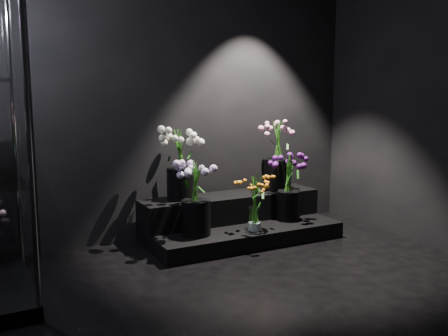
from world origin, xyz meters
TOP-DOWN VIEW (x-y plane):
  - floor at (0.00, 0.00)m, footprint 4.00×4.00m
  - wall_back at (0.00, 2.00)m, footprint 4.00×0.00m
  - display_riser at (0.55, 1.64)m, footprint 1.82×0.81m
  - bouquet_orange_bells at (0.55, 1.30)m, footprint 0.29×0.29m
  - bouquet_lilac at (0.02, 1.42)m, footprint 0.46×0.46m
  - bouquet_purple at (1.04, 1.47)m, footprint 0.42×0.42m
  - bouquet_cream_roses at (0.03, 1.78)m, footprint 0.51×0.51m
  - bouquet_pink_roses at (1.09, 1.73)m, footprint 0.40×0.40m

SIDE VIEW (x-z plane):
  - floor at x=0.00m, z-range 0.00..0.00m
  - display_riser at x=0.55m, z-range -0.03..0.37m
  - bouquet_orange_bells at x=0.55m, z-range 0.16..0.70m
  - bouquet_lilac at x=0.02m, z-range 0.19..0.84m
  - bouquet_purple at x=1.04m, z-range 0.19..0.85m
  - bouquet_cream_roses at x=0.03m, z-range 0.45..1.11m
  - bouquet_pink_roses at x=1.09m, z-range 0.43..1.16m
  - wall_back at x=0.00m, z-range -0.60..3.40m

